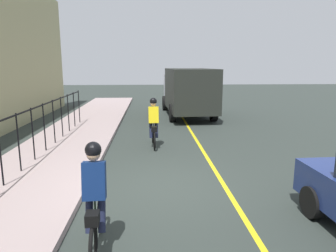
% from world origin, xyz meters
% --- Properties ---
extents(ground_plane, '(80.00, 80.00, 0.00)m').
position_xyz_m(ground_plane, '(0.00, 0.00, 0.00)').
color(ground_plane, '#2D3430').
extents(lane_line_centre, '(36.00, 0.12, 0.01)m').
position_xyz_m(lane_line_centre, '(0.00, -1.60, 0.00)').
color(lane_line_centre, yellow).
rests_on(lane_line_centre, ground).
extents(sidewalk, '(40.00, 3.20, 0.15)m').
position_xyz_m(sidewalk, '(0.00, 3.40, 0.07)').
color(sidewalk, '#A28D8D').
rests_on(sidewalk, ground).
extents(iron_fence, '(14.62, 0.04, 1.60)m').
position_xyz_m(iron_fence, '(1.00, 3.80, 1.23)').
color(iron_fence, black).
rests_on(iron_fence, sidewalk).
extents(cyclist_lead, '(1.71, 0.38, 1.83)m').
position_xyz_m(cyclist_lead, '(3.90, 0.14, 0.91)').
color(cyclist_lead, black).
rests_on(cyclist_lead, ground).
extents(cyclist_follow, '(1.71, 0.38, 1.83)m').
position_xyz_m(cyclist_follow, '(-2.58, 1.15, 0.91)').
color(cyclist_follow, black).
rests_on(cyclist_follow, ground).
extents(box_truck_background, '(6.80, 2.77, 2.78)m').
position_xyz_m(box_truck_background, '(10.86, -1.96, 1.55)').
color(box_truck_background, '#242823').
rests_on(box_truck_background, ground).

